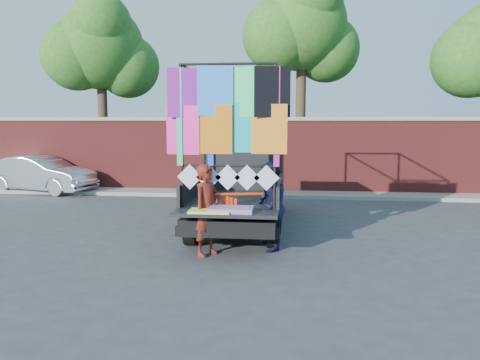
# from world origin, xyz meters

# --- Properties ---
(ground) EXTENTS (90.00, 90.00, 0.00)m
(ground) POSITION_xyz_m (0.00, 0.00, 0.00)
(ground) COLOR #38383A
(ground) RESTS_ON ground
(brick_wall) EXTENTS (30.00, 0.45, 2.61)m
(brick_wall) POSITION_xyz_m (0.00, 7.00, 1.33)
(brick_wall) COLOR maroon
(brick_wall) RESTS_ON ground
(curb) EXTENTS (30.00, 1.20, 0.12)m
(curb) POSITION_xyz_m (0.00, 6.30, 0.06)
(curb) COLOR gray
(curb) RESTS_ON ground
(tree_left) EXTENTS (4.20, 3.30, 7.05)m
(tree_left) POSITION_xyz_m (-6.48, 8.12, 5.12)
(tree_left) COLOR #38281C
(tree_left) RESTS_ON ground
(tree_mid) EXTENTS (4.20, 3.30, 7.73)m
(tree_mid) POSITION_xyz_m (1.02, 8.12, 5.70)
(tree_mid) COLOR #38281C
(tree_mid) RESTS_ON ground
(pickup_truck) EXTENTS (2.23, 5.60, 3.53)m
(pickup_truck) POSITION_xyz_m (-0.44, 2.12, 0.89)
(pickup_truck) COLOR black
(pickup_truck) RESTS_ON ground
(sedan) EXTENTS (4.09, 2.17, 1.28)m
(sedan) POSITION_xyz_m (-7.96, 6.15, 0.64)
(sedan) COLOR silver
(sedan) RESTS_ON ground
(woman) EXTENTS (0.66, 0.74, 1.70)m
(woman) POSITION_xyz_m (-0.81, -0.76, 0.85)
(woman) COLOR maroon
(woman) RESTS_ON ground
(man) EXTENTS (0.76, 0.92, 1.72)m
(man) POSITION_xyz_m (0.30, -0.28, 0.86)
(man) COLOR black
(man) RESTS_ON ground
(streamer_bundle) EXTENTS (0.89, 0.21, 0.62)m
(streamer_bundle) POSITION_xyz_m (-0.35, -0.53, 0.95)
(streamer_bundle) COLOR red
(streamer_bundle) RESTS_ON ground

